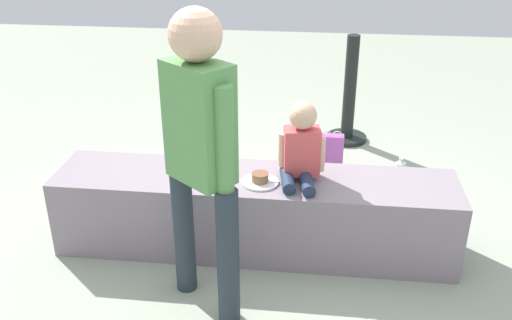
{
  "coord_description": "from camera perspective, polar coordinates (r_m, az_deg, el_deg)",
  "views": [
    {
      "loc": [
        0.36,
        -3.0,
        2.07
      ],
      "look_at": [
        0.04,
        -0.27,
        0.75
      ],
      "focal_mm": 39.63,
      "sensor_mm": 36.0,
      "label": 1
    }
  ],
  "objects": [
    {
      "name": "water_bottle_near_gift",
      "position": [
        4.3,
        -4.23,
        -1.75
      ],
      "size": [
        0.07,
        0.07,
        0.2
      ],
      "color": "silver",
      "rests_on": "ground_plane"
    },
    {
      "name": "party_cup_red",
      "position": [
        4.07,
        12.26,
        -4.65
      ],
      "size": [
        0.09,
        0.09,
        0.1
      ],
      "primitive_type": "cylinder",
      "color": "red",
      "rests_on": "ground_plane"
    },
    {
      "name": "cake_plate",
      "position": [
        3.33,
        0.42,
        -2.02
      ],
      "size": [
        0.22,
        0.22,
        0.07
      ],
      "color": "white",
      "rests_on": "concrete_ledge"
    },
    {
      "name": "handbag_black_leather",
      "position": [
        4.43,
        4.22,
        -0.57
      ],
      "size": [
        0.3,
        0.13,
        0.32
      ],
      "color": "black",
      "rests_on": "ground_plane"
    },
    {
      "name": "railing_post",
      "position": [
        5.09,
        9.35,
        5.62
      ],
      "size": [
        0.36,
        0.36,
        0.96
      ],
      "color": "black",
      "rests_on": "ground_plane"
    },
    {
      "name": "gift_bag",
      "position": [
        4.63,
        7.56,
        0.92
      ],
      "size": [
        0.2,
        0.09,
        0.32
      ],
      "color": "#B259BF",
      "rests_on": "ground_plane"
    },
    {
      "name": "adult_standing",
      "position": [
        2.73,
        -5.65,
        1.84
      ],
      "size": [
        0.4,
        0.36,
        1.61
      ],
      "color": "#242F39",
      "rests_on": "ground_plane"
    },
    {
      "name": "ground_plane",
      "position": [
        3.66,
        -0.16,
        -8.66
      ],
      "size": [
        12.0,
        12.0,
        0.0
      ],
      "primitive_type": "plane",
      "color": "#98A18D"
    },
    {
      "name": "child_seated",
      "position": [
        3.3,
        4.58,
        1.29
      ],
      "size": [
        0.28,
        0.33,
        0.48
      ],
      "color": "#1F2C47",
      "rests_on": "concrete_ledge"
    },
    {
      "name": "concrete_ledge",
      "position": [
        3.53,
        -0.16,
        -5.34
      ],
      "size": [
        2.44,
        0.51,
        0.5
      ],
      "primitive_type": "cube",
      "color": "gray",
      "rests_on": "ground_plane"
    },
    {
      "name": "water_bottle_far_side",
      "position": [
        4.51,
        14.32,
        -1.06
      ],
      "size": [
        0.07,
        0.07,
        0.21
      ],
      "color": "silver",
      "rests_on": "ground_plane"
    }
  ]
}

